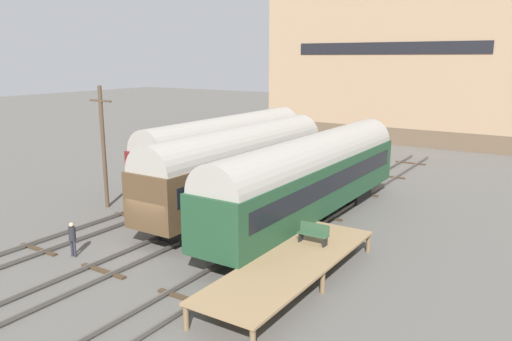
% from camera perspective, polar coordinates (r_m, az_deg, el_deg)
% --- Properties ---
extents(ground_plane, '(200.00, 200.00, 0.00)m').
position_cam_1_polar(ground_plane, '(24.83, -11.73, -8.91)').
color(ground_plane, '#56544F').
extents(track_left, '(2.60, 60.00, 0.26)m').
position_cam_1_polar(track_left, '(28.06, -18.53, -6.46)').
color(track_left, '#4C4742').
rests_on(track_left, ground).
extents(track_middle, '(2.60, 60.00, 0.26)m').
position_cam_1_polar(track_middle, '(24.78, -11.74, -8.61)').
color(track_middle, '#4C4742').
rests_on(track_middle, ground).
extents(track_right, '(2.60, 60.00, 0.26)m').
position_cam_1_polar(track_right, '(21.99, -2.95, -11.17)').
color(track_right, '#4C4742').
rests_on(track_right, ground).
extents(train_car_green, '(2.94, 18.11, 5.00)m').
position_cam_1_polar(train_car_green, '(27.35, 6.35, -0.44)').
color(train_car_green, black).
rests_on(train_car_green, ground).
extents(train_car_brown, '(2.94, 15.65, 5.14)m').
position_cam_1_polar(train_car_brown, '(29.50, -1.82, 0.74)').
color(train_car_brown, black).
rests_on(train_car_brown, ground).
extents(train_car_maroon, '(2.93, 16.88, 4.98)m').
position_cam_1_polar(train_car_maroon, '(36.16, -3.31, 2.82)').
color(train_car_maroon, black).
rests_on(train_car_maroon, ground).
extents(station_platform, '(3.02, 10.33, 1.00)m').
position_cam_1_polar(station_platform, '(20.61, 4.19, -10.53)').
color(station_platform, '#8C704C').
rests_on(station_platform, ground).
extents(bench, '(1.40, 0.40, 0.91)m').
position_cam_1_polar(bench, '(22.39, 6.61, -7.08)').
color(bench, '#2D4C33').
rests_on(bench, station_platform).
extents(person_worker, '(0.32, 0.32, 1.67)m').
position_cam_1_polar(person_worker, '(24.75, -20.26, -7.06)').
color(person_worker, '#282833').
rests_on(person_worker, ground).
extents(utility_pole, '(1.80, 0.24, 7.46)m').
position_cam_1_polar(utility_pole, '(31.56, -17.05, 2.77)').
color(utility_pole, '#473828').
rests_on(utility_pole, ground).
extents(warehouse_building, '(28.75, 10.29, 18.26)m').
position_cam_1_polar(warehouse_building, '(59.63, 16.34, 12.33)').
color(warehouse_building, brown).
rests_on(warehouse_building, ground).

